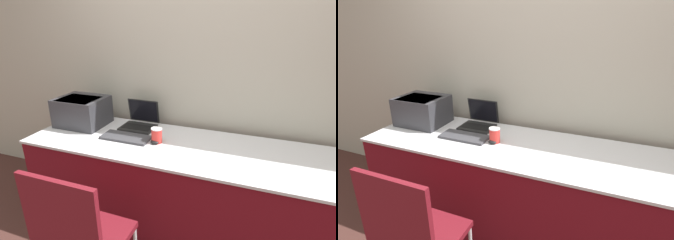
# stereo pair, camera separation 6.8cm
# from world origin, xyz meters

# --- Properties ---
(wall_back) EXTENTS (8.00, 0.05, 2.60)m
(wall_back) POSITION_xyz_m (0.00, 0.83, 1.30)
(wall_back) COLOR #B7B2A3
(wall_back) RESTS_ON ground_plane
(table) EXTENTS (2.54, 0.75, 0.79)m
(table) POSITION_xyz_m (0.00, 0.36, 0.39)
(table) COLOR maroon
(table) RESTS_ON ground_plane
(printer) EXTENTS (0.42, 0.36, 0.26)m
(printer) POSITION_xyz_m (-1.01, 0.47, 0.92)
(printer) COLOR #333338
(printer) RESTS_ON table
(laptop_left) EXTENTS (0.30, 0.26, 0.23)m
(laptop_left) POSITION_xyz_m (-0.49, 0.60, 0.84)
(laptop_left) COLOR black
(laptop_left) RESTS_ON table
(external_keyboard) EXTENTS (0.40, 0.17, 0.02)m
(external_keyboard) POSITION_xyz_m (-0.49, 0.33, 0.80)
(external_keyboard) COLOR #3D3D42
(external_keyboard) RESTS_ON table
(coffee_cup) EXTENTS (0.09, 0.09, 0.12)m
(coffee_cup) POSITION_xyz_m (-0.22, 0.35, 0.85)
(coffee_cup) COLOR red
(coffee_cup) RESTS_ON table
(mouse) EXTENTS (0.07, 0.05, 0.03)m
(mouse) POSITION_xyz_m (-0.23, 0.31, 0.80)
(mouse) COLOR black
(mouse) RESTS_ON table
(chair) EXTENTS (0.47, 0.40, 0.97)m
(chair) POSITION_xyz_m (-0.38, -0.47, 0.56)
(chair) COLOR maroon
(chair) RESTS_ON ground_plane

